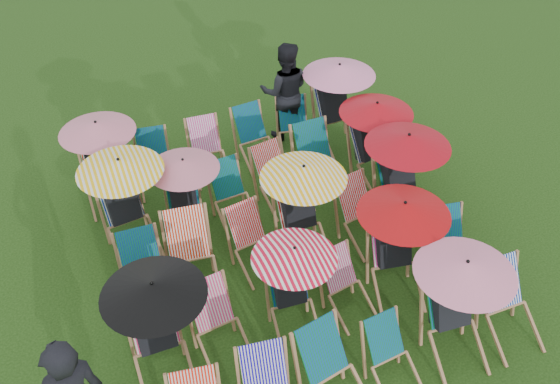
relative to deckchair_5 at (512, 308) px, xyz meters
name	(u,v)px	position (x,y,z in m)	size (l,w,h in m)	color
ground	(284,261)	(-2.06, 2.21, -0.48)	(100.00, 100.00, 0.00)	black
deckchair_2	(336,377)	(-2.41, -0.05, 0.02)	(0.81, 1.01, 0.99)	#A4734C
deckchair_3	(394,360)	(-1.67, -0.05, -0.07)	(0.60, 0.79, 0.81)	#A4734C
deckchair_4	(458,308)	(-0.77, 0.09, 0.25)	(1.17, 1.23, 1.39)	#A4734C
deckchair_5	(512,308)	(0.00, 0.00, 0.00)	(0.64, 0.89, 0.95)	#A4734C
deckchair_6	(158,331)	(-4.07, 1.12, 0.26)	(1.18, 1.22, 1.40)	#A4734C
deckchair_7	(219,326)	(-3.35, 1.13, -0.03)	(0.69, 0.89, 0.89)	#A4734C
deckchair_8	(293,288)	(-2.38, 1.18, 0.17)	(1.04, 1.09, 1.23)	#A4734C
deckchair_9	(348,287)	(-1.65, 1.12, -0.07)	(0.67, 0.83, 0.82)	#A4734C
deckchair_10	(398,247)	(-0.90, 1.21, 0.26)	(1.18, 1.26, 1.40)	#A4734C
deckchair_11	(451,248)	(-0.06, 1.18, -0.04)	(0.71, 0.90, 0.88)	#A4734C
deckchair_12	(145,276)	(-3.98, 2.24, -0.01)	(0.65, 0.89, 0.94)	#A4734C
deckchair_13	(191,259)	(-3.35, 2.26, 0.03)	(0.79, 1.01, 1.02)	#A4734C
deckchair_14	(254,242)	(-2.46, 2.30, -0.04)	(0.70, 0.88, 0.87)	#A4734C
deckchair_15	(303,210)	(-1.73, 2.35, 0.26)	(1.18, 1.23, 1.40)	#A4734C
deckchair_16	(363,215)	(-0.84, 2.20, -0.02)	(0.74, 0.93, 0.91)	#A4734C
deckchair_17	(405,179)	(-0.10, 2.36, 0.29)	(1.22, 1.30, 1.45)	#A4734C
deckchair_18	(125,203)	(-3.94, 3.42, 0.27)	(1.19, 1.27, 1.41)	#A4734C
deckchair_19	(185,196)	(-3.11, 3.38, 0.16)	(1.02, 1.08, 1.21)	#A4734C
deckchair_20	(233,196)	(-2.41, 3.35, -0.05)	(0.63, 0.84, 0.86)	#A4734C
deckchair_21	(278,179)	(-1.64, 3.45, -0.03)	(0.73, 0.91, 0.89)	#A4734C
deckchair_22	(320,163)	(-0.92, 3.47, 0.04)	(0.70, 0.96, 1.03)	#A4734C
deckchair_23	(375,142)	(0.00, 3.39, 0.24)	(1.15, 1.24, 1.36)	#A4734C
deckchair_24	(101,161)	(-4.07, 4.56, 0.23)	(1.13, 1.17, 1.34)	#A4734C
deckchair_25	(155,163)	(-3.28, 4.57, -0.04)	(0.68, 0.87, 0.87)	#A4734C
deckchair_26	(208,151)	(-2.40, 4.54, -0.04)	(0.63, 0.84, 0.88)	#A4734C
deckchair_27	(256,138)	(-1.56, 4.56, -0.03)	(0.68, 0.88, 0.90)	#A4734C
deckchair_28	(295,129)	(-0.85, 4.59, -0.04)	(0.73, 0.90, 0.87)	#A4734C
deckchair_29	(338,104)	(-0.07, 4.55, 0.28)	(1.22, 1.28, 1.44)	#A4734C
person_rear	(285,92)	(-0.83, 5.08, 0.41)	(0.86, 0.67, 1.78)	black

